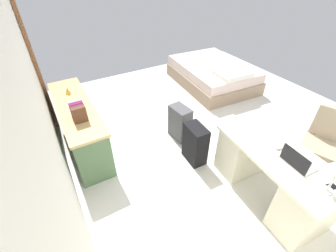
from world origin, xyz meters
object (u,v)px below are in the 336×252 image
Objects in this scene: credenza at (80,126)px; desk_lamp at (334,169)px; suitcase_black at (195,144)px; laptop at (297,162)px; computer_mouse at (279,147)px; figurine_small at (68,91)px; suitcase_spare_grey at (180,123)px; cell_phone_near_laptop at (330,187)px; bed at (213,74)px; office_chair at (321,147)px; desk at (271,174)px.

desk_lamp is at bearing -146.95° from credenza.
laptop reaches higher than suitcase_black.
figurine_small reaches higher than computer_mouse.
suitcase_spare_grey is 1.79m from figurine_small.
figurine_small is at bearing 33.06° from laptop.
suitcase_black is 1.62m from cell_phone_near_laptop.
computer_mouse is at bearing -138.76° from credenza.
suitcase_spare_grey is (-1.25, 1.68, 0.04)m from bed.
desk_lamp is (-3.26, 1.40, 0.74)m from bed.
suitcase_black is (-1.15, -1.33, -0.08)m from credenza.
figurine_small is (2.42, 1.80, 0.07)m from computer_mouse.
credenza is at bearing -179.76° from figurine_small.
bed is at bearing -78.20° from credenza.
desk_lamp is 3.44m from figurine_small.
bed is 14.69× the size of cell_phone_near_laptop.
laptop is (-2.31, -1.74, 0.40)m from credenza.
office_chair is at bearing -91.70° from computer_mouse.
suitcase_black is 1.82× the size of laptop.
credenza is at bearing 39.60° from desk.
desk is at bearing 87.89° from office_chair.
office_chair is 0.91m from computer_mouse.
suitcase_black is 5.94× the size of computer_mouse.
desk is 14.86× the size of computer_mouse.
suitcase_black is 4.37× the size of cell_phone_near_laptop.
suitcase_spare_grey is at bearing 38.53° from office_chair.
figurine_small is (2.98, 1.70, -0.18)m from desk_lamp.
desk_lamp is (-1.47, -0.37, 0.68)m from suitcase_black.
bed is 3.30m from laptop.
figurine_small is at bearing 35.23° from desk.
desk is 1.55m from suitcase_spare_grey.
cell_phone_near_laptop is (-3.30, 1.33, 0.48)m from bed.
office_chair is 1.66m from suitcase_black.
laptop is 2.40× the size of cell_phone_near_laptop.
desk_lamp reaches higher than credenza.
computer_mouse is at bearing -143.31° from figurine_small.
suitcase_spare_grey is (1.51, 0.32, -0.09)m from desk.
figurine_small is (3.01, 1.77, 0.08)m from cell_phone_near_laptop.
suitcase_black is at bearing -130.81° from credenza.
suitcase_black is at bearing 30.38° from cell_phone_near_laptop.
laptop is at bearing -175.35° from suitcase_spare_grey.
credenza reaches higher than desk.
office_chair is 1.98m from suitcase_spare_grey.
credenza is 1.54m from suitcase_spare_grey.
laptop is 3.26× the size of computer_mouse.
bed is 3.36× the size of suitcase_black.
desk_lamp is (-0.31, 0.03, 0.21)m from laptop.
desk_lamp reaches higher than computer_mouse.
suitcase_spare_grey is at bearing -6.77° from suitcase_black.
computer_mouse is (0.06, -0.05, 0.36)m from desk.
figurine_small is (2.67, 1.74, 0.03)m from laptop.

